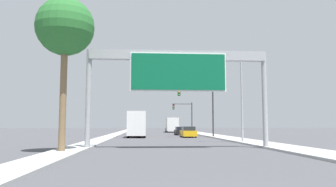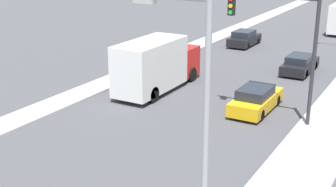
% 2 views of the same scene
% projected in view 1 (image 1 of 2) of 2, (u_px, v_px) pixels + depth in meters
% --- Properties ---
extents(sidewalk_right, '(3.00, 120.00, 0.15)m').
position_uv_depth(sidewalk_right, '(196.00, 133.00, 65.72)').
color(sidewalk_right, '#A6A6A6').
rests_on(sidewalk_right, ground).
extents(median_strip_left, '(2.00, 120.00, 0.15)m').
position_uv_depth(median_strip_left, '(120.00, 133.00, 64.68)').
color(median_strip_left, '#A6A6A6').
rests_on(median_strip_left, ground).
extents(sign_gantry, '(13.27, 0.73, 7.16)m').
position_uv_depth(sign_gantry, '(178.00, 69.00, 23.88)').
color(sign_gantry, '#9EA0A5').
rests_on(sign_gantry, ground).
extents(car_far_center, '(1.87, 4.30, 1.46)m').
position_uv_depth(car_far_center, '(139.00, 130.00, 60.26)').
color(car_far_center, black).
rests_on(car_far_center, ground).
extents(car_near_left, '(1.82, 4.61, 1.36)m').
position_uv_depth(car_near_left, '(181.00, 131.00, 54.08)').
color(car_near_left, black).
rests_on(car_near_left, ground).
extents(car_near_right, '(1.82, 4.63, 1.46)m').
position_uv_depth(car_near_right, '(188.00, 132.00, 44.62)').
color(car_near_right, gold).
rests_on(car_near_right, ground).
extents(truck_box_primary, '(2.39, 7.77, 3.45)m').
position_uv_depth(truck_box_primary, '(137.00, 124.00, 44.64)').
color(truck_box_primary, red).
rests_on(truck_box_primary, ground).
extents(truck_box_secondary, '(2.47, 7.99, 3.17)m').
position_uv_depth(truck_box_secondary, '(172.00, 125.00, 72.39)').
color(truck_box_secondary, yellow).
rests_on(truck_box_secondary, ground).
extents(traffic_light_near_intersection, '(5.10, 0.32, 6.98)m').
position_uv_depth(traffic_light_near_intersection, '(202.00, 102.00, 44.13)').
color(traffic_light_near_intersection, '#2D2D30').
rests_on(traffic_light_near_intersection, ground).
extents(traffic_light_mid_block, '(4.02, 0.32, 6.03)m').
position_uv_depth(traffic_light_mid_block, '(185.00, 113.00, 63.95)').
color(traffic_light_mid_block, '#2D2D30').
rests_on(traffic_light_mid_block, ground).
extents(palm_tree_foreground, '(3.64, 3.64, 9.70)m').
position_uv_depth(palm_tree_foreground, '(65.00, 28.00, 20.57)').
color(palm_tree_foreground, brown).
rests_on(palm_tree_foreground, ground).
extents(street_lamp_right, '(2.32, 0.28, 8.20)m').
position_uv_depth(street_lamp_right, '(239.00, 92.00, 31.38)').
color(street_lamp_right, '#9EA0A5').
rests_on(street_lamp_right, ground).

